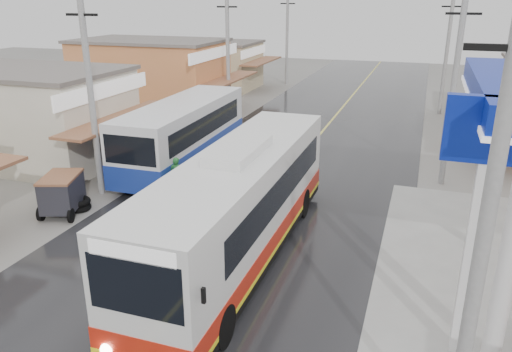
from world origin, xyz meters
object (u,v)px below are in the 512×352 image
(coach_bus, at_px, (240,205))
(tricycle_near, at_px, (62,192))
(tyre_stack, at_px, (79,204))
(cyclist, at_px, (179,185))
(second_bus, at_px, (183,134))

(coach_bus, bearing_deg, tricycle_near, 172.84)
(tricycle_near, relative_size, tyre_stack, 2.33)
(tricycle_near, bearing_deg, coach_bus, -26.40)
(tricycle_near, height_order, tyre_stack, tricycle_near)
(cyclist, relative_size, tricycle_near, 0.86)
(second_bus, height_order, tricycle_near, second_bus)
(tricycle_near, bearing_deg, second_bus, 54.02)
(cyclist, xyz_separation_m, tyre_stack, (-3.31, -2.30, -0.38))
(second_bus, bearing_deg, coach_bus, -53.70)
(coach_bus, relative_size, cyclist, 6.43)
(coach_bus, xyz_separation_m, tyre_stack, (-7.48, 1.49, -1.60))
(coach_bus, bearing_deg, tyre_stack, 168.94)
(coach_bus, relative_size, tricycle_near, 5.53)
(second_bus, xyz_separation_m, tricycle_near, (-2.01, -6.58, -0.85))
(cyclist, bearing_deg, coach_bus, -44.20)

